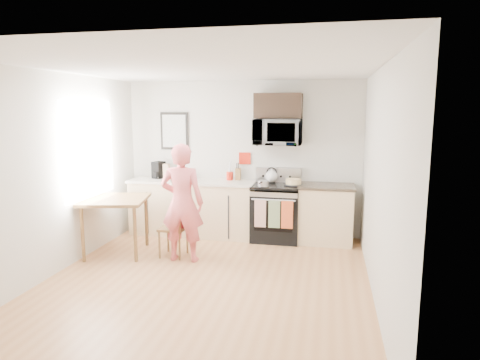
% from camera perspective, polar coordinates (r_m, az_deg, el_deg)
% --- Properties ---
extents(floor, '(4.60, 4.60, 0.00)m').
position_cam_1_polar(floor, '(5.46, -4.70, -13.55)').
color(floor, '#AC7142').
rests_on(floor, ground).
extents(back_wall, '(4.00, 0.04, 2.60)m').
position_cam_1_polar(back_wall, '(7.30, 0.28, 2.93)').
color(back_wall, beige).
rests_on(back_wall, floor).
extents(front_wall, '(4.00, 0.04, 2.60)m').
position_cam_1_polar(front_wall, '(3.01, -17.62, -6.97)').
color(front_wall, beige).
rests_on(front_wall, floor).
extents(left_wall, '(0.04, 4.60, 2.60)m').
position_cam_1_polar(left_wall, '(5.98, -23.60, 0.68)').
color(left_wall, beige).
rests_on(left_wall, floor).
extents(right_wall, '(0.04, 4.60, 2.60)m').
position_cam_1_polar(right_wall, '(4.91, 18.06, -0.74)').
color(right_wall, beige).
rests_on(right_wall, floor).
extents(ceiling, '(4.00, 4.60, 0.04)m').
position_cam_1_polar(ceiling, '(5.05, -5.12, 14.77)').
color(ceiling, silver).
rests_on(ceiling, back_wall).
extents(window, '(0.06, 1.40, 1.50)m').
position_cam_1_polar(window, '(6.59, -19.48, 3.87)').
color(window, silver).
rests_on(window, left_wall).
extents(cabinet_left, '(2.10, 0.60, 0.90)m').
position_cam_1_polar(cabinet_left, '(7.37, -6.31, -3.78)').
color(cabinet_left, beige).
rests_on(cabinet_left, floor).
extents(countertop_left, '(2.14, 0.64, 0.04)m').
position_cam_1_polar(countertop_left, '(7.27, -6.38, -0.18)').
color(countertop_left, beige).
rests_on(countertop_left, cabinet_left).
extents(cabinet_right, '(0.84, 0.60, 0.90)m').
position_cam_1_polar(cabinet_right, '(7.01, 11.34, -4.59)').
color(cabinet_right, beige).
rests_on(cabinet_right, floor).
extents(countertop_right, '(0.88, 0.64, 0.04)m').
position_cam_1_polar(countertop_right, '(6.92, 11.46, -0.81)').
color(countertop_right, black).
rests_on(countertop_right, cabinet_right).
extents(range, '(0.76, 0.70, 1.16)m').
position_cam_1_polar(range, '(7.04, 4.79, -4.49)').
color(range, black).
rests_on(range, floor).
extents(microwave, '(0.76, 0.51, 0.42)m').
position_cam_1_polar(microwave, '(6.95, 5.05, 6.37)').
color(microwave, '#A8A8AD').
rests_on(microwave, back_wall).
extents(upper_cabinet, '(0.76, 0.35, 0.40)m').
position_cam_1_polar(upper_cabinet, '(6.98, 5.14, 9.83)').
color(upper_cabinet, black).
rests_on(upper_cabinet, back_wall).
extents(wall_art, '(0.50, 0.04, 0.65)m').
position_cam_1_polar(wall_art, '(7.57, -8.74, 6.47)').
color(wall_art, black).
rests_on(wall_art, back_wall).
extents(wall_trivet, '(0.20, 0.02, 0.20)m').
position_cam_1_polar(wall_trivet, '(7.28, 0.65, 2.91)').
color(wall_trivet, red).
rests_on(wall_trivet, back_wall).
extents(person, '(0.63, 0.43, 1.67)m').
position_cam_1_polar(person, '(6.03, -7.71, -3.03)').
color(person, '#DC3D3C').
rests_on(person, floor).
extents(dining_table, '(0.92, 0.92, 0.84)m').
position_cam_1_polar(dining_table, '(6.55, -16.31, -3.19)').
color(dining_table, brown).
rests_on(dining_table, floor).
extents(chair, '(0.41, 0.37, 0.86)m').
position_cam_1_polar(chair, '(6.25, -7.89, -5.25)').
color(chair, brown).
rests_on(chair, floor).
extents(knife_block, '(0.11, 0.14, 0.20)m').
position_cam_1_polar(knife_block, '(7.25, -0.26, 0.81)').
color(knife_block, brown).
rests_on(knife_block, countertop_left).
extents(utensil_crock, '(0.11, 0.11, 0.34)m').
position_cam_1_polar(utensil_crock, '(7.23, -1.38, 1.06)').
color(utensil_crock, red).
rests_on(utensil_crock, countertop_left).
extents(fruit_bowl, '(0.25, 0.25, 0.11)m').
position_cam_1_polar(fruit_bowl, '(7.44, -6.84, 0.51)').
color(fruit_bowl, white).
rests_on(fruit_bowl, countertop_left).
extents(milk_carton, '(0.11, 0.11, 0.26)m').
position_cam_1_polar(milk_carton, '(7.47, -9.78, 1.15)').
color(milk_carton, tan).
rests_on(milk_carton, countertop_left).
extents(coffee_maker, '(0.22, 0.26, 0.29)m').
position_cam_1_polar(coffee_maker, '(7.56, -10.83, 1.27)').
color(coffee_maker, black).
rests_on(coffee_maker, countertop_left).
extents(bread_bag, '(0.32, 0.16, 0.11)m').
position_cam_1_polar(bread_bag, '(7.11, -7.28, 0.21)').
color(bread_bag, tan).
rests_on(bread_bag, countertop_left).
extents(cake, '(0.30, 0.30, 0.10)m').
position_cam_1_polar(cake, '(6.88, 7.14, -0.30)').
color(cake, black).
rests_on(cake, range).
extents(kettle, '(0.20, 0.20, 0.25)m').
position_cam_1_polar(kettle, '(7.10, 4.23, 0.55)').
color(kettle, white).
rests_on(kettle, range).
extents(pot, '(0.18, 0.30, 0.09)m').
position_cam_1_polar(pot, '(6.76, 3.13, -0.44)').
color(pot, '#A8A8AD').
rests_on(pot, range).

